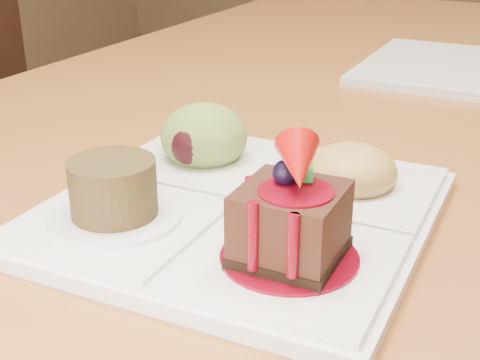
% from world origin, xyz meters
% --- Properties ---
extents(dining_table, '(1.00, 1.80, 0.75)m').
position_xyz_m(dining_table, '(0.00, 0.00, 0.68)').
color(dining_table, '#945C26').
rests_on(dining_table, ground).
extents(sampler_plate, '(0.30, 0.30, 0.11)m').
position_xyz_m(sampler_plate, '(-0.00, -0.37, 0.77)').
color(sampler_plate, white).
rests_on(sampler_plate, dining_table).
extents(second_plate, '(0.30, 0.30, 0.01)m').
position_xyz_m(second_plate, '(0.08, 0.19, 0.76)').
color(second_plate, white).
rests_on(second_plate, dining_table).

